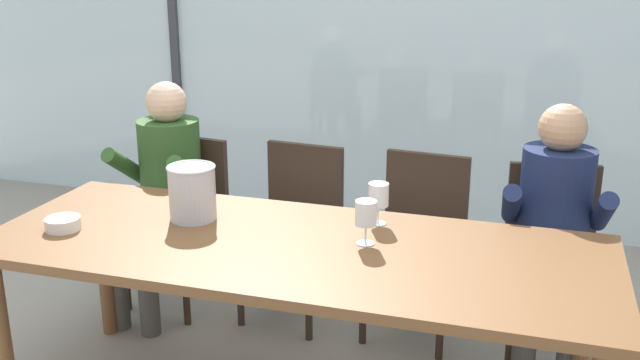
% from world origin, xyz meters
% --- Properties ---
extents(ground, '(14.00, 14.00, 0.00)m').
position_xyz_m(ground, '(0.00, 1.00, 0.00)').
color(ground, '#9E9384').
extents(window_glass_panel, '(7.62, 0.03, 2.60)m').
position_xyz_m(window_glass_panel, '(0.00, 2.35, 1.30)').
color(window_glass_panel, silver).
rests_on(window_glass_panel, ground).
extents(window_mullion_left, '(0.06, 0.06, 2.60)m').
position_xyz_m(window_mullion_left, '(-1.71, 2.33, 1.30)').
color(window_mullion_left, '#38383D').
rests_on(window_mullion_left, ground).
extents(hillside_vineyard, '(13.62, 2.40, 1.80)m').
position_xyz_m(hillside_vineyard, '(0.00, 5.45, 0.90)').
color(hillside_vineyard, '#568942').
rests_on(hillside_vineyard, ground).
extents(dining_table, '(2.42, 0.92, 0.76)m').
position_xyz_m(dining_table, '(0.00, 0.00, 0.68)').
color(dining_table, brown).
rests_on(dining_table, ground).
extents(chair_near_curtain, '(0.50, 0.50, 0.88)m').
position_xyz_m(chair_near_curtain, '(-0.92, 0.85, 0.51)').
color(chair_near_curtain, '#332319').
rests_on(chair_near_curtain, ground).
extents(chair_left_of_center, '(0.48, 0.48, 0.88)m').
position_xyz_m(chair_left_of_center, '(-0.29, 0.88, 0.51)').
color(chair_left_of_center, '#332319').
rests_on(chair_left_of_center, ground).
extents(chair_center, '(0.48, 0.48, 0.88)m').
position_xyz_m(chair_center, '(0.35, 0.89, 0.51)').
color(chair_center, '#332319').
rests_on(chair_center, ground).
extents(chair_right_of_center, '(0.50, 0.50, 0.88)m').
position_xyz_m(chair_right_of_center, '(0.97, 0.88, 0.51)').
color(chair_right_of_center, '#332319').
rests_on(chair_right_of_center, ground).
extents(person_olive_shirt, '(0.48, 0.63, 1.20)m').
position_xyz_m(person_olive_shirt, '(-0.97, 0.73, 0.69)').
color(person_olive_shirt, '#2D5123').
rests_on(person_olive_shirt, ground).
extents(person_navy_polo, '(0.47, 0.62, 1.20)m').
position_xyz_m(person_navy_polo, '(0.97, 0.73, 0.69)').
color(person_navy_polo, '#192347').
rests_on(person_navy_polo, ground).
extents(ice_bucket_primary, '(0.20, 0.20, 0.23)m').
position_xyz_m(ice_bucket_primary, '(-0.49, 0.13, 0.87)').
color(ice_bucket_primary, '#B7B7BC').
rests_on(ice_bucket_primary, dining_table).
extents(tasting_bowl, '(0.14, 0.14, 0.05)m').
position_xyz_m(tasting_bowl, '(-0.93, -0.14, 0.78)').
color(tasting_bowl, silver).
rests_on(tasting_bowl, dining_table).
extents(wine_glass_by_left_taster, '(0.08, 0.08, 0.17)m').
position_xyz_m(wine_glass_by_left_taster, '(0.27, 0.08, 0.87)').
color(wine_glass_by_left_taster, silver).
rests_on(wine_glass_by_left_taster, dining_table).
extents(wine_glass_near_bucket, '(0.08, 0.08, 0.17)m').
position_xyz_m(wine_glass_near_bucket, '(0.26, 0.30, 0.88)').
color(wine_glass_near_bucket, silver).
rests_on(wine_glass_near_bucket, dining_table).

